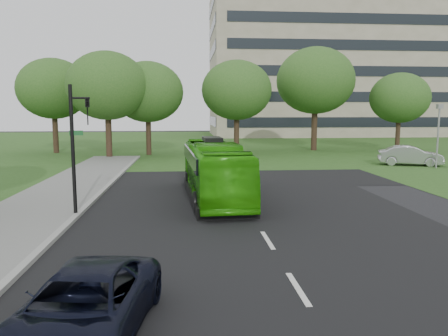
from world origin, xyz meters
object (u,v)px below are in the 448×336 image
object	(u,v)px
sedan	(410,156)
camera_pole	(439,127)
tree_park_c	(237,90)
office_building	(324,65)
tree_park_e	(400,98)
tree_park_d	(315,81)
tree_park_a	(107,86)
tree_park_b	(148,92)
suv	(83,308)
traffic_light	(77,140)
tree_park_f	(53,89)
bus	(215,170)

from	to	relation	value
sedan	camera_pole	distance (m)	3.15
tree_park_c	office_building	bearing A→B (deg)	59.88
tree_park_e	sedan	size ratio (longest dim) A/B	1.74
tree_park_d	sedan	bearing A→B (deg)	-75.06
office_building	tree_park_a	world-z (taller)	office_building
tree_park_e	tree_park_c	bearing A→B (deg)	-176.78
tree_park_b	camera_pole	size ratio (longest dim) A/B	1.89
tree_park_a	tree_park_e	xyz separation A→B (m)	(29.66, 4.56, -0.87)
tree_park_b	suv	distance (m)	35.75
tree_park_b	camera_pole	world-z (taller)	tree_park_b
office_building	traffic_light	world-z (taller)	office_building
tree_park_c	tree_park_e	bearing A→B (deg)	3.22
tree_park_b	tree_park_f	size ratio (longest dim) A/B	0.95
tree_park_b	tree_park_c	xyz separation A→B (m)	(8.77, 0.95, 0.25)
tree_park_f	tree_park_a	bearing A→B (deg)	-40.55
traffic_light	camera_pole	xyz separation A→B (m)	(23.03, 13.14, -0.04)
tree_park_d	tree_park_f	size ratio (longest dim) A/B	1.16
office_building	tree_park_d	bearing A→B (deg)	-109.02
tree_park_f	camera_pole	distance (m)	35.48
traffic_light	tree_park_d	bearing A→B (deg)	40.89
tree_park_a	traffic_light	bearing A→B (deg)	-83.20
tree_park_b	suv	xyz separation A→B (m)	(1.78, -35.29, -5.44)
tree_park_d	traffic_light	bearing A→B (deg)	-122.35
tree_park_b	tree_park_d	xyz separation A→B (m)	(17.59, 3.53, 1.42)
tree_park_b	suv	world-z (taller)	tree_park_b
tree_park_f	suv	xyz separation A→B (m)	(11.43, -38.04, -5.84)
tree_park_a	camera_pole	distance (m)	27.66
tree_park_e	tree_park_f	xyz separation A→B (m)	(-35.94, 0.82, 0.85)
suv	camera_pole	distance (m)	31.07
bus	suv	xyz separation A→B (m)	(-3.29, -13.25, -0.73)
tree_park_b	traffic_light	distance (m)	25.47
bus	camera_pole	size ratio (longest dim) A/B	2.07
tree_park_f	camera_pole	xyz separation A→B (m)	(32.02, -14.90, -3.41)
tree_park_a	suv	bearing A→B (deg)	-81.04
suv	tree_park_e	bearing A→B (deg)	64.52
tree_park_c	camera_pole	distance (m)	19.16
tree_park_d	sedan	xyz separation A→B (m)	(3.69, -13.82, -6.72)
tree_park_c	bus	size ratio (longest dim) A/B	0.94
office_building	tree_park_a	distance (m)	49.31
tree_park_d	tree_park_c	bearing A→B (deg)	-163.68
tree_park_b	tree_park_a	bearing A→B (deg)	-142.11
office_building	tree_park_a	bearing A→B (deg)	-130.36
tree_park_e	bus	distance (m)	32.30
tree_park_a	camera_pole	size ratio (longest dim) A/B	2.01
tree_park_a	sedan	distance (m)	26.44
camera_pole	bus	bearing A→B (deg)	-146.40
sedan	camera_pole	xyz separation A→B (m)	(1.09, -1.86, 2.30)
tree_park_c	suv	world-z (taller)	tree_park_c
tree_park_a	tree_park_d	size ratio (longest dim) A/B	0.87
tree_park_a	bus	bearing A→B (deg)	-66.50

